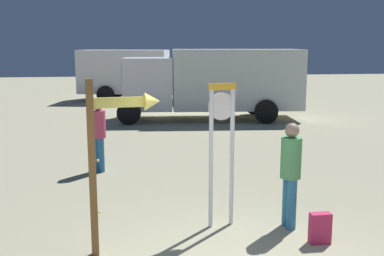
% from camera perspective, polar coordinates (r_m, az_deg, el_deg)
% --- Properties ---
extents(standing_clock, '(0.45, 0.17, 2.36)m').
position_cam_1_polar(standing_clock, '(7.43, 3.68, -1.41)').
color(standing_clock, white).
rests_on(standing_clock, ground_plane).
extents(arrow_sign, '(1.03, 0.29, 2.51)m').
position_cam_1_polar(arrow_sign, '(6.46, -9.55, -1.42)').
color(arrow_sign, brown).
rests_on(arrow_sign, ground_plane).
extents(person_near_clock, '(0.33, 0.33, 1.73)m').
position_cam_1_polar(person_near_clock, '(7.61, 12.08, -5.09)').
color(person_near_clock, teal).
rests_on(person_near_clock, ground_plane).
extents(backpack, '(0.31, 0.19, 0.47)m').
position_cam_1_polar(backpack, '(7.35, 15.51, -11.86)').
color(backpack, '#C22B56').
rests_on(backpack, ground_plane).
extents(person_distant, '(0.32, 0.32, 1.67)m').
position_cam_1_polar(person_distant, '(11.01, -11.42, -0.54)').
color(person_distant, teal).
rests_on(person_distant, ground_plane).
extents(box_truck_near, '(7.39, 3.12, 2.79)m').
position_cam_1_polar(box_truck_near, '(18.56, 2.90, 5.89)').
color(box_truck_near, silver).
rests_on(box_truck_near, ground_plane).
extents(box_truck_far, '(7.13, 3.94, 2.71)m').
position_cam_1_polar(box_truck_far, '(25.00, -6.50, 6.80)').
color(box_truck_far, white).
rests_on(box_truck_far, ground_plane).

